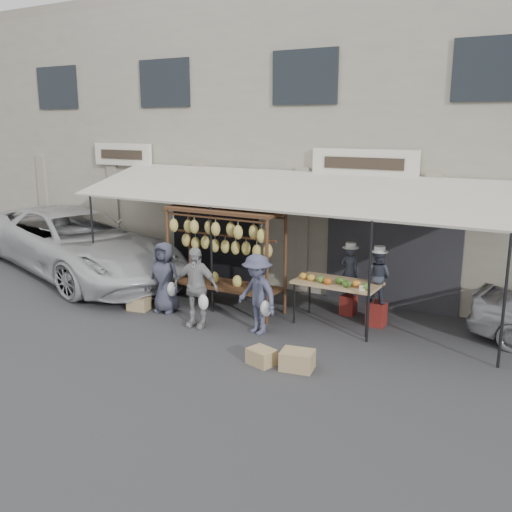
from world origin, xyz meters
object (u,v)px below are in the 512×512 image
Objects in this scene: banana_rack at (224,240)px; crate_near_a at (262,357)px; produce_table at (336,283)px; van at (73,226)px; customer_mid at (196,287)px; crate_near_b at (297,360)px; customer_left at (165,277)px; vendor_right at (378,276)px; vendor_left at (350,271)px; crate_far at (139,304)px; customer_right at (257,294)px.

crate_near_a is at bearing -44.60° from banana_rack.
produce_table is 0.28× the size of van.
customer_mid is 3.04× the size of crate_near_b.
customer_mid reaches higher than customer_left.
crate_near_a is (3.18, -1.36, -0.63)m from customer_left.
customer_left is at bearing 33.72° from vendor_right.
vendor_left is at bearing 23.83° from banana_rack.
crate_far is (-3.76, 1.16, -0.00)m from crate_near_a.
crate_far is at bearing 166.62° from crate_near_b.
crate_far is at bearing 162.80° from crate_near_a.
customer_right is at bearing 53.06° from vendor_left.
van reaches higher than customer_right.
produce_table is at bearing 97.00° from crate_near_b.
customer_mid is at bearing -25.25° from customer_left.
van reaches higher than crate_near_b.
crate_near_a is at bearing -92.05° from van.
produce_table reaches higher than crate_far.
customer_mid is (-2.39, -2.23, -0.14)m from vendor_left.
crate_far is (-4.81, -1.68, -0.89)m from vendor_right.
customer_right is at bearing 141.81° from crate_near_b.
customer_mid is 2.38m from crate_near_a.
produce_table is at bearing 7.19° from banana_rack.
crate_far is at bearing -166.70° from customer_left.
crate_near_b is at bearing -35.81° from banana_rack.
customer_left reaches higher than vendor_left.
produce_table is at bearing 65.40° from customer_right.
vendor_right is 2.47m from customer_right.
vendor_left reaches higher than crate_near_b.
customer_right reaches higher than crate_near_b.
customer_mid is at bearing 154.97° from crate_near_a.
vendor_left is 0.82m from vendor_right.
customer_left reaches higher than crate_near_b.
produce_table reaches higher than crate_near_b.
banana_rack is at bearing -172.81° from produce_table.
customer_right is (2.36, -0.12, 0.02)m from customer_left.
customer_right is 2.93× the size of crate_near_b.
vendor_right is at bearing 60.12° from customer_right.
crate_far is (-4.09, -1.26, -0.74)m from produce_table.
customer_mid is (0.07, -1.14, -0.75)m from banana_rack.
banana_rack is at bearing 83.11° from customer_mid.
customer_left is (-4.23, -1.48, -0.26)m from vendor_right.
vendor_right is at bearing 13.66° from customer_left.
produce_table is 7.95m from van.
produce_table is 2.81m from customer_mid.
van is (-8.65, 0.05, 0.23)m from vendor_right.
vendor_left is 0.18× the size of van.
van is (-7.60, 2.89, 1.12)m from crate_near_a.
customer_left reaches higher than produce_table.
banana_rack reaches higher than vendor_right.
vendor_left is at bearing 84.36° from crate_near_a.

